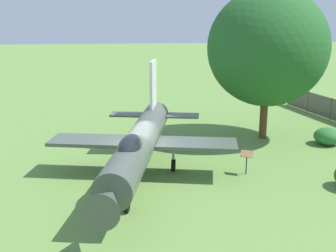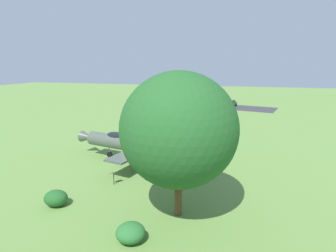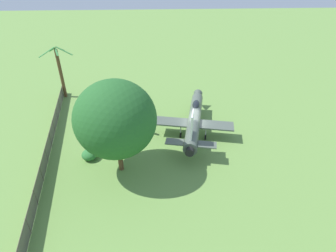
# 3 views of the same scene
# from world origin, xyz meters

# --- Properties ---
(ground_plane) EXTENTS (200.00, 200.00, 0.00)m
(ground_plane) POSITION_xyz_m (0.00, 0.00, 0.00)
(ground_plane) COLOR #668E42
(parking_strip) EXTENTS (14.85, 32.36, 0.00)m
(parking_strip) POSITION_xyz_m (40.19, -0.78, 0.00)
(parking_strip) COLOR #38383D
(parking_strip) RESTS_ON ground_plane
(display_jet) EXTENTS (8.99, 13.49, 5.04)m
(display_jet) POSITION_xyz_m (0.07, 0.33, 1.83)
(display_jet) COLOR #4C564C
(display_jet) RESTS_ON ground_plane
(shade_tree) EXTENTS (7.12, 7.02, 9.01)m
(shade_tree) POSITION_xyz_m (-7.89, -5.92, 5.53)
(shade_tree) COLOR brown
(shade_tree) RESTS_ON ground_plane
(shrub_near_fence) EXTENTS (1.58, 1.59, 1.01)m
(shrub_near_fence) POSITION_xyz_m (-11.20, -4.10, 0.50)
(shrub_near_fence) COLOR #2D7033
(shrub_near_fence) RESTS_ON ground_plane
(shrub_by_tree) EXTENTS (1.37, 1.62, 1.07)m
(shrub_by_tree) POSITION_xyz_m (-9.05, 2.27, 0.53)
(shrub_by_tree) COLOR #235B26
(shrub_by_tree) RESTS_ON ground_plane
(info_plaque) EXTENTS (0.72, 0.63, 1.14)m
(info_plaque) POSITION_xyz_m (-5.02, 0.02, 0.85)
(info_plaque) COLOR #333333
(info_plaque) RESTS_ON ground_plane
(parked_car_green) EXTENTS (5.01, 3.07, 1.43)m
(parked_car_green) POSITION_xyz_m (38.96, -6.52, 0.75)
(parked_car_green) COLOR #1E6B3D
(parked_car_green) RESTS_ON ground_plane
(parked_car_yellow) EXTENTS (5.00, 3.13, 1.47)m
(parked_car_yellow) POSITION_xyz_m (39.59, -2.88, 0.76)
(parked_car_yellow) COLOR gold
(parked_car_yellow) RESTS_ON ground_plane
(parked_car_red) EXTENTS (4.51, 2.86, 1.49)m
(parked_car_red) POSITION_xyz_m (40.77, 1.39, 0.77)
(parked_car_red) COLOR red
(parked_car_red) RESTS_ON ground_plane
(parked_car_silver) EXTENTS (4.68, 2.95, 1.34)m
(parked_car_silver) POSITION_xyz_m (41.67, 5.25, 0.71)
(parked_car_silver) COLOR #B2B5BA
(parked_car_silver) RESTS_ON ground_plane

